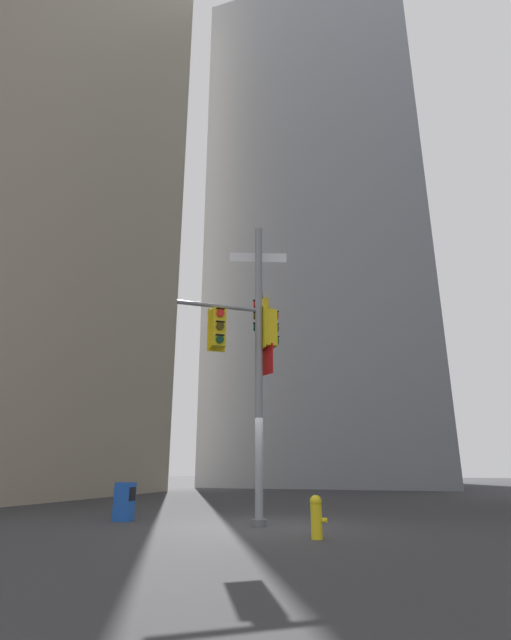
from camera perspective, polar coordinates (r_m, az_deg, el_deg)
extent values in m
plane|color=#38383A|center=(12.03, 0.45, -23.72)|extent=(120.00, 120.00, 0.00)
cube|color=#9399A3|center=(44.61, 8.53, 9.79)|extent=(16.90, 16.90, 43.14)
cylinder|color=gray|center=(12.23, 0.41, -5.29)|extent=(0.20, 0.20, 7.78)
cylinder|color=#595B5E|center=(12.02, 0.45, -23.34)|extent=(0.35, 0.35, 0.16)
cylinder|color=gray|center=(14.34, 0.86, 2.20)|extent=(0.82, 3.04, 0.11)
cylinder|color=gray|center=(12.33, -4.46, 1.68)|extent=(1.84, 1.38, 0.11)
cube|color=yellow|center=(13.69, 1.53, 0.51)|extent=(0.14, 0.47, 1.14)
cube|color=yellow|center=(13.70, 0.74, 0.49)|extent=(0.41, 0.41, 1.00)
cylinder|color=red|center=(13.83, -0.09, 1.85)|extent=(0.10, 0.21, 0.20)
cube|color=black|center=(13.87, -0.12, 2.32)|extent=(0.12, 0.23, 0.02)
cylinder|color=#3C2C06|center=(13.72, -0.09, 0.47)|extent=(0.10, 0.21, 0.20)
cube|color=black|center=(13.76, -0.12, 0.95)|extent=(0.12, 0.23, 0.02)
cylinder|color=#06311C|center=(13.62, -0.09, -0.93)|extent=(0.10, 0.21, 0.20)
cube|color=black|center=(13.65, -0.12, -0.45)|extent=(0.12, 0.23, 0.02)
cube|color=gold|center=(14.51, 1.73, -0.52)|extent=(0.14, 0.47, 1.14)
cube|color=gold|center=(14.52, 0.98, -0.54)|extent=(0.41, 0.41, 1.00)
cylinder|color=#360605|center=(14.64, 0.19, 0.75)|extent=(0.10, 0.21, 0.20)
cube|color=black|center=(14.67, 0.17, 1.20)|extent=(0.12, 0.23, 0.02)
cylinder|color=yellow|center=(14.53, 0.19, -0.56)|extent=(0.10, 0.21, 0.20)
cube|color=black|center=(14.57, 0.17, -0.11)|extent=(0.12, 0.23, 0.02)
cylinder|color=#06311C|center=(14.43, 0.19, -1.89)|extent=(0.10, 0.21, 0.20)
cube|color=black|center=(14.47, 0.17, -1.43)|extent=(0.12, 0.23, 0.02)
cube|color=yellow|center=(15.32, 1.90, -1.44)|extent=(0.14, 0.47, 1.14)
cube|color=yellow|center=(15.33, 1.19, -1.46)|extent=(0.41, 0.41, 1.00)
cylinder|color=#360605|center=(15.45, 0.44, -0.23)|extent=(0.10, 0.21, 0.20)
cube|color=black|center=(15.48, 0.42, 0.19)|extent=(0.12, 0.23, 0.02)
cylinder|color=#3C2C06|center=(15.35, 0.45, -1.48)|extent=(0.10, 0.21, 0.20)
cube|color=black|center=(15.38, 0.42, -1.05)|extent=(0.12, 0.23, 0.02)
cylinder|color=#19C672|center=(15.25, 0.45, -2.74)|extent=(0.10, 0.21, 0.20)
cube|color=black|center=(15.28, 0.43, -2.31)|extent=(0.12, 0.23, 0.02)
cube|color=yellow|center=(12.33, -4.74, -1.24)|extent=(0.41, 0.31, 1.14)
cube|color=yellow|center=(12.15, -4.53, -1.00)|extent=(0.48, 0.48, 1.00)
cylinder|color=red|center=(12.07, -4.26, 0.85)|extent=(0.20, 0.17, 0.20)
cube|color=black|center=(12.10, -4.24, 1.40)|extent=(0.22, 0.19, 0.02)
cylinder|color=#3C2C06|center=(11.96, -4.30, -0.74)|extent=(0.20, 0.17, 0.20)
cube|color=black|center=(11.99, -4.28, -0.18)|extent=(0.22, 0.19, 0.02)
cylinder|color=#06311C|center=(11.87, -4.34, -2.36)|extent=(0.20, 0.17, 0.20)
cube|color=black|center=(11.89, -4.32, -1.80)|extent=(0.22, 0.19, 0.02)
cube|color=yellow|center=(12.50, 0.87, -0.96)|extent=(0.29, 0.41, 1.14)
cube|color=yellow|center=(12.55, 1.70, -1.03)|extent=(0.47, 0.47, 1.00)
cylinder|color=red|center=(12.72, 2.55, 0.42)|extent=(0.16, 0.20, 0.20)
cube|color=black|center=(12.76, 2.56, 0.93)|extent=(0.18, 0.22, 0.02)
cylinder|color=#3C2C06|center=(12.61, 2.57, -1.10)|extent=(0.16, 0.20, 0.20)
cube|color=black|center=(12.65, 2.59, -0.58)|extent=(0.18, 0.22, 0.02)
cylinder|color=#06311C|center=(12.52, 2.59, -2.63)|extent=(0.16, 0.20, 0.20)
cube|color=black|center=(12.55, 2.61, -2.11)|extent=(0.18, 0.22, 0.02)
cube|color=white|center=(13.58, 0.31, 7.57)|extent=(1.54, 0.58, 0.28)
cube|color=#19479E|center=(13.58, 0.31, 7.57)|extent=(1.50, 0.57, 0.24)
cube|color=red|center=(12.38, 1.25, -4.86)|extent=(0.52, 0.41, 0.80)
cube|color=white|center=(12.38, 1.25, -4.86)|extent=(0.48, 0.38, 0.76)
cylinder|color=yellow|center=(10.01, 7.40, -23.06)|extent=(0.22, 0.22, 0.63)
sphere|color=yellow|center=(9.98, 7.31, -20.93)|extent=(0.23, 0.23, 0.23)
cylinder|color=yellow|center=(9.98, 8.37, -22.86)|extent=(0.10, 0.09, 0.09)
cube|color=#194CB2|center=(13.56, -15.60, -20.41)|extent=(0.44, 0.36, 0.95)
cube|color=black|center=(13.43, -14.67, -19.70)|extent=(0.01, 0.29, 0.34)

